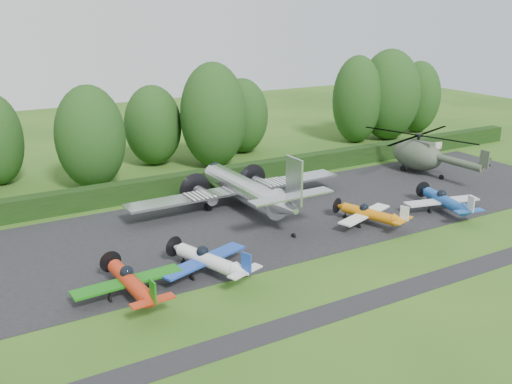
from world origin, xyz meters
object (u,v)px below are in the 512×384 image
light_plane_blue (445,201)px  helicopter (418,152)px  transport_plane (245,189)px  sign_board (431,147)px  light_plane_white (209,260)px  light_plane_orange (369,214)px  light_plane_red (131,282)px

light_plane_blue → helicopter: 13.65m
transport_plane → sign_board: (30.52, 6.09, -0.86)m
light_plane_white → light_plane_orange: size_ratio=1.11×
light_plane_red → light_plane_blue: size_ratio=1.01×
light_plane_blue → helicopter: (7.67, 11.23, 1.21)m
light_plane_blue → helicopter: bearing=42.7°
light_plane_red → light_plane_blue: 30.24m
transport_plane → light_plane_orange: transport_plane is taller
light_plane_orange → light_plane_white: bearing=-154.8°
light_plane_orange → sign_board: size_ratio=2.39×
transport_plane → light_plane_red: (-14.72, -11.31, -0.78)m
light_plane_red → transport_plane: bearing=41.3°
light_plane_white → light_plane_orange: light_plane_white is taller
transport_plane → light_plane_orange: bearing=-49.6°
light_plane_orange → helicopter: 18.81m
light_plane_white → helicopter: helicopter is taller
light_plane_white → light_plane_blue: size_ratio=1.01×
sign_board → light_plane_white: bearing=-174.8°
transport_plane → helicopter: transport_plane is taller
light_plane_white → helicopter: size_ratio=0.48×
light_plane_orange → helicopter: helicopter is taller
light_plane_red → light_plane_white: 5.86m
light_plane_white → helicopter: (32.04, 12.00, 1.20)m
light_plane_red → helicopter: helicopter is taller
transport_plane → light_plane_blue: 18.47m
light_plane_blue → helicopter: helicopter is taller
light_plane_white → transport_plane: bearing=69.4°
light_plane_white → light_plane_orange: bearing=25.3°
light_plane_orange → sign_board: (23.12, 15.05, 0.05)m
light_plane_blue → sign_board: 22.02m
light_plane_white → light_plane_red: bearing=-156.0°
light_plane_blue → helicopter: size_ratio=0.48×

